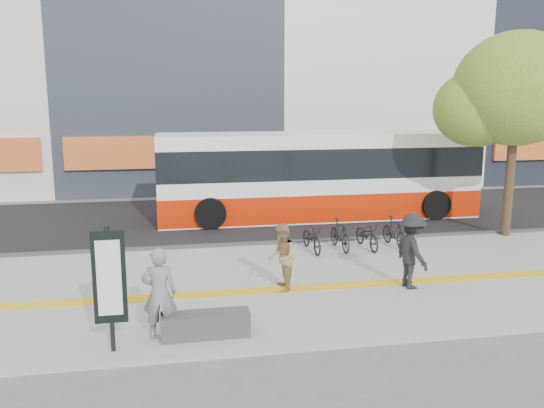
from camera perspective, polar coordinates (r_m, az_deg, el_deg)
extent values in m
plane|color=#5D5E59|center=(12.07, 5.47, -10.39)|extent=(120.00, 120.00, 0.00)
cube|color=gray|center=(13.42, 3.71, -7.96)|extent=(40.00, 7.00, 0.08)
cube|color=yellow|center=(12.95, 4.26, -8.47)|extent=(40.00, 0.45, 0.01)
cube|color=black|center=(20.52, -1.41, -1.32)|extent=(40.00, 8.00, 0.06)
cube|color=#3E3E40|center=(16.68, 0.77, -4.05)|extent=(40.00, 0.25, 0.14)
cube|color=orange|center=(25.49, 1.22, 5.57)|extent=(19.00, 0.50, 1.40)
cube|color=#3E3E40|center=(10.44, -6.78, -12.11)|extent=(1.60, 0.45, 0.45)
cylinder|color=black|center=(9.89, -16.17, -8.38)|extent=(0.08, 0.08, 2.20)
cube|color=black|center=(9.82, -16.24, -7.17)|extent=(0.55, 0.08, 1.60)
cube|color=white|center=(9.77, -16.26, -7.26)|extent=(0.40, 0.02, 1.30)
cylinder|color=#3B2A1A|center=(18.83, 23.01, 1.81)|extent=(0.28, 0.28, 3.20)
ellipsoid|color=#4B7326|center=(18.64, 23.68, 10.71)|extent=(3.80, 3.80, 3.42)
ellipsoid|color=#4B7326|center=(18.54, 20.07, 9.10)|extent=(2.60, 2.60, 2.34)
ellipsoid|color=#4B7326|center=(19.50, 23.28, 13.07)|extent=(2.20, 2.20, 1.98)
cube|color=white|center=(20.20, 4.76, 2.93)|extent=(11.41, 2.38, 3.04)
cube|color=red|center=(20.36, 4.71, 0.15)|extent=(11.43, 2.40, 0.95)
cube|color=black|center=(20.14, 4.78, 4.40)|extent=(11.43, 2.40, 1.05)
cylinder|color=black|center=(18.55, -6.30, -0.95)|extent=(1.05, 0.33, 1.05)
cylinder|color=black|center=(20.88, -6.79, 0.37)|extent=(1.05, 0.33, 1.05)
cylinder|color=black|center=(20.70, 16.32, -0.09)|extent=(1.05, 0.33, 1.05)
cylinder|color=black|center=(22.81, 13.66, 1.03)|extent=(1.05, 0.33, 1.05)
imported|color=black|center=(15.79, 4.10, -3.41)|extent=(0.62, 1.54, 0.79)
imported|color=black|center=(16.00, 6.94, -3.11)|extent=(0.51, 1.49, 0.88)
imported|color=black|center=(16.27, 9.68, -3.11)|extent=(0.62, 1.54, 0.79)
imported|color=black|center=(16.55, 12.34, -2.81)|extent=(0.51, 1.49, 0.88)
imported|color=black|center=(10.28, -11.40, -8.92)|extent=(0.65, 0.46, 1.69)
imported|color=#9A794D|center=(12.53, 1.01, -5.48)|extent=(0.64, 0.79, 1.52)
imported|color=black|center=(13.07, 14.06, -4.66)|extent=(0.77, 1.18, 1.72)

